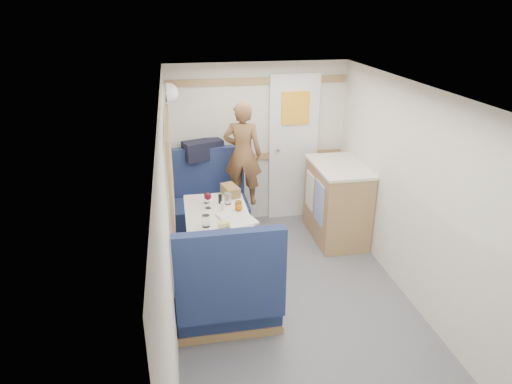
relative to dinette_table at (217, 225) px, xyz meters
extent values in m
plane|color=#515156|center=(0.65, -1.00, -0.57)|extent=(4.50, 4.50, 0.00)
plane|color=silver|center=(0.65, -1.00, 1.43)|extent=(4.50, 4.50, 0.00)
cube|color=silver|center=(0.65, 1.25, 0.43)|extent=(2.20, 0.02, 2.00)
cube|color=silver|center=(-0.45, -1.00, 0.43)|extent=(0.02, 4.50, 2.00)
cube|color=silver|center=(1.75, -1.00, 0.43)|extent=(0.02, 4.50, 2.00)
cube|color=#9A6F45|center=(0.65, 1.23, 0.28)|extent=(2.15, 0.02, 0.08)
cube|color=#9A6F45|center=(0.65, 1.23, 1.21)|extent=(2.15, 0.02, 0.08)
cube|color=#959F87|center=(-0.43, 0.00, 0.68)|extent=(0.04, 1.30, 0.72)
cube|color=white|center=(1.10, 1.22, 0.36)|extent=(0.62, 0.04, 1.86)
cube|color=yellow|center=(1.10, 1.19, 0.88)|extent=(0.34, 0.03, 0.40)
cylinder|color=silver|center=(0.88, 1.17, 0.38)|extent=(0.04, 0.10, 0.04)
cube|color=white|center=(0.00, 0.00, 0.13)|extent=(0.62, 0.92, 0.04)
cylinder|color=silver|center=(0.00, 0.00, -0.22)|extent=(0.08, 0.08, 0.66)
cylinder|color=silver|center=(0.00, 0.00, -0.55)|extent=(0.36, 0.36, 0.03)
cube|color=#191C50|center=(0.00, 0.80, -0.34)|extent=(0.88, 0.50, 0.45)
cube|color=#191C50|center=(0.00, 1.08, 0.08)|extent=(0.88, 0.10, 0.80)
cube|color=#9A6F45|center=(0.00, 0.80, -0.53)|extent=(0.90, 0.52, 0.08)
cube|color=#191C50|center=(0.00, -0.80, -0.34)|extent=(0.88, 0.50, 0.45)
cube|color=#191C50|center=(0.00, -1.08, 0.08)|extent=(0.88, 0.10, 0.80)
cube|color=#9A6F45|center=(0.00, -0.80, -0.53)|extent=(0.90, 0.52, 0.08)
cube|color=#9A6F45|center=(0.00, 1.12, 0.31)|extent=(0.90, 0.14, 0.04)
sphere|color=white|center=(-0.39, 0.85, 1.18)|extent=(0.20, 0.20, 0.20)
cube|color=#9A6F45|center=(1.47, 0.55, -0.12)|extent=(0.54, 0.90, 0.90)
cube|color=silver|center=(1.47, 0.55, 0.34)|extent=(0.56, 0.92, 0.03)
cube|color=#5972B2|center=(1.19, 0.37, -0.02)|extent=(0.01, 0.30, 0.48)
cube|color=silver|center=(1.19, 0.73, -0.02)|extent=(0.01, 0.28, 0.44)
imported|color=brown|center=(0.39, 0.76, 0.48)|extent=(0.50, 0.40, 1.20)
cube|color=black|center=(-0.04, 1.12, 0.44)|extent=(0.51, 0.36, 0.22)
cube|color=white|center=(0.17, -0.22, 0.16)|extent=(0.39, 0.45, 0.02)
sphere|color=orange|center=(0.22, -0.07, 0.21)|extent=(0.07, 0.07, 0.07)
cube|color=#DFC581|center=(0.03, -0.38, 0.19)|extent=(0.11, 0.08, 0.04)
cylinder|color=white|center=(-0.08, 0.08, 0.16)|extent=(0.06, 0.06, 0.01)
cylinder|color=white|center=(-0.08, 0.08, 0.21)|extent=(0.01, 0.01, 0.10)
sphere|color=#4B0814|center=(-0.08, 0.08, 0.28)|extent=(0.08, 0.08, 0.08)
cylinder|color=white|center=(-0.13, -0.32, 0.21)|extent=(0.07, 0.07, 0.12)
cylinder|color=white|center=(-0.08, 0.22, 0.20)|extent=(0.06, 0.06, 0.10)
cylinder|color=white|center=(0.13, 0.15, 0.21)|extent=(0.07, 0.07, 0.12)
cylinder|color=brown|center=(0.21, -0.04, 0.21)|extent=(0.07, 0.07, 0.11)
cylinder|color=black|center=(0.06, 0.18, 0.20)|extent=(0.04, 0.04, 0.10)
cylinder|color=silver|center=(0.06, 0.00, 0.20)|extent=(0.04, 0.04, 0.09)
cube|color=brown|center=(0.19, 0.38, 0.21)|extent=(0.20, 0.28, 0.11)
camera|label=1|loc=(-0.35, -4.11, 2.09)|focal=32.00mm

